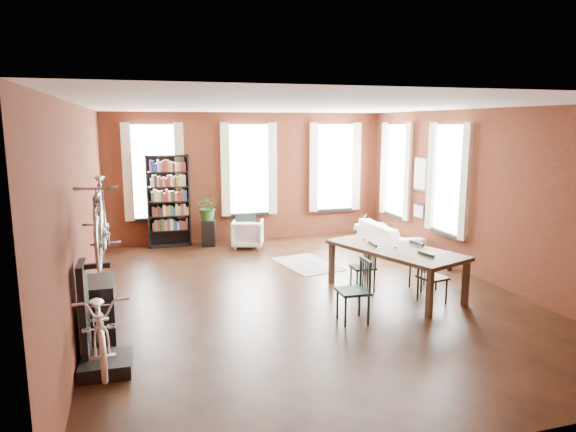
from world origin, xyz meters
name	(u,v)px	position (x,y,z in m)	size (l,w,h in m)	color
room	(308,168)	(0.25, 0.62, 2.14)	(9.00, 9.04, 3.22)	black
dining_table	(394,271)	(1.49, -0.42, 0.41)	(1.09, 2.40, 0.82)	#4B3D2D
dining_chair_a	(353,291)	(0.29, -1.41, 0.48)	(0.44, 0.44, 0.95)	#183533
dining_chair_b	(363,267)	(1.05, -0.09, 0.43)	(0.39, 0.39, 0.85)	black
dining_chair_c	(433,277)	(1.89, -1.01, 0.43)	(0.40, 0.40, 0.86)	black
dining_chair_d	(424,265)	(2.13, -0.33, 0.44)	(0.40, 0.40, 0.87)	#16312F
bookshelf	(169,201)	(-2.00, 4.30, 1.10)	(1.00, 0.32, 2.20)	black
white_armchair	(248,232)	(-0.22, 3.65, 0.36)	(0.71, 0.66, 0.73)	white
cream_sofa	(388,231)	(2.95, 2.60, 0.41)	(2.08, 0.61, 0.81)	beige
striped_rug	(307,264)	(0.65, 1.78, 0.01)	(0.98, 1.56, 0.01)	black
bike_trainer	(106,365)	(-3.18, -2.03, 0.09)	(0.59, 0.59, 0.17)	black
bike_wall_rack	(84,315)	(-3.40, -1.80, 0.65)	(0.16, 0.60, 1.30)	black
console_table	(101,309)	(-3.28, -0.90, 0.40)	(0.40, 0.80, 0.80)	black
plant_stand	(209,233)	(-1.09, 4.07, 0.32)	(0.32, 0.32, 0.63)	black
plant_by_sofa	(360,234)	(2.68, 3.57, 0.15)	(0.38, 0.69, 0.31)	#2B5C25
plant_small	(449,266)	(3.25, 0.53, 0.09)	(0.25, 0.48, 0.17)	#2E5120
bicycle_floor	(98,291)	(-3.20, -2.07, 1.02)	(0.59, 0.89, 1.70)	white
bicycle_hung	(98,192)	(-3.15, -1.80, 2.13)	(0.47, 1.00, 1.66)	#A5A8AD
plant_on_stand	(208,210)	(-1.09, 4.07, 0.88)	(0.58, 0.65, 0.50)	#2E5C25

